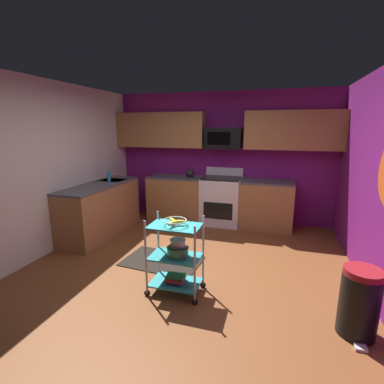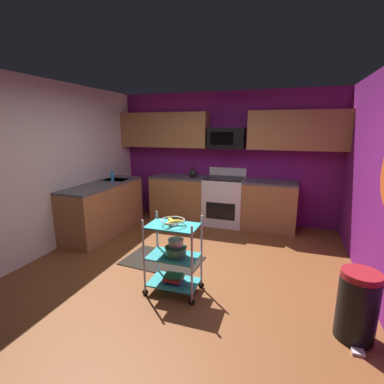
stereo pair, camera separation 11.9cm
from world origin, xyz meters
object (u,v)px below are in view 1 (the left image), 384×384
Objects in this scene: rolling_cart at (175,256)px; mixing_bowl_small at (178,242)px; microwave at (224,138)px; dish_soap_bottle at (109,176)px; oven_range at (221,200)px; book_stack at (176,278)px; mixing_bowl_large at (178,251)px; trash_can at (359,302)px; fruit_bowl at (175,221)px; kettle at (190,173)px.

rolling_cart is 0.17m from mixing_bowl_small.
microwave is 3.50× the size of dish_soap_bottle.
book_stack is at bearing -90.70° from oven_range.
microwave reaches higher than book_stack.
oven_range is 2.60m from book_stack.
mixing_bowl_small is 0.81× the size of book_stack.
microwave is 2.93m from mixing_bowl_large.
book_stack is (-0.03, 0.00, -0.35)m from mixing_bowl_large.
trash_can is (3.78, -1.84, -0.69)m from dish_soap_bottle.
microwave is 2.30m from dish_soap_bottle.
oven_range is 2.56m from mixing_bowl_small.
rolling_cart is 0.42m from fruit_bowl.
mixing_bowl_large is (0.00, -2.69, -1.18)m from microwave.
mixing_bowl_small reaches higher than mixing_bowl_large.
fruit_bowl is at bearing -135.31° from mixing_bowl_small.
rolling_cart reaches higher than book_stack.
fruit_bowl reaches higher than trash_can.
microwave is 3.65m from trash_can.
mixing_bowl_large is 1.84m from trash_can.
dish_soap_bottle reaches higher than mixing_bowl_large.
mixing_bowl_large is at bearing 175.03° from trash_can.
mixing_bowl_large is 0.35m from book_stack.
mixing_bowl_small is at bearing -90.17° from oven_range.
dish_soap_bottle reaches higher than fruit_bowl.
kettle is 1.58m from dish_soap_bottle.
mixing_bowl_small is (-0.01, -2.56, 0.14)m from oven_range.
oven_range is 3.30m from trash_can.
microwave is 2.87m from mixing_bowl_small.
fruit_bowl is at bearing -90.66° from microwave.
microwave is 1.06× the size of trash_can.
rolling_cart is at bearing -135.31° from mixing_bowl_small.
rolling_cart is (-0.03, -2.58, -0.03)m from oven_range.
oven_range reaches higher than trash_can.
book_stack is 1.87m from trash_can.
microwave is at bearing 122.69° from trash_can.
microwave is at bearing 89.34° from fruit_bowl.
microwave is at bearing 90.26° from oven_range.
mixing_bowl_small is (-0.01, -2.66, -1.08)m from microwave.
kettle is 1.32× the size of dish_soap_bottle.
book_stack is (-0.03, -2.69, -1.53)m from microwave.
kettle is (-0.65, -0.00, 0.52)m from oven_range.
book_stack is at bearing -76.46° from kettle.
mixing_bowl_large is 2.63m from dish_soap_bottle.
trash_can is at bearing -47.84° from kettle.
trash_can reaches higher than mixing_bowl_small.
fruit_bowl is 1.49× the size of mixing_bowl_small.
rolling_cart is at bearing -90.00° from fruit_bowl.
fruit_bowl is (-0.03, -2.58, 0.40)m from oven_range.
oven_range reaches higher than rolling_cart.
mixing_bowl_large is 1.26× the size of dish_soap_bottle.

